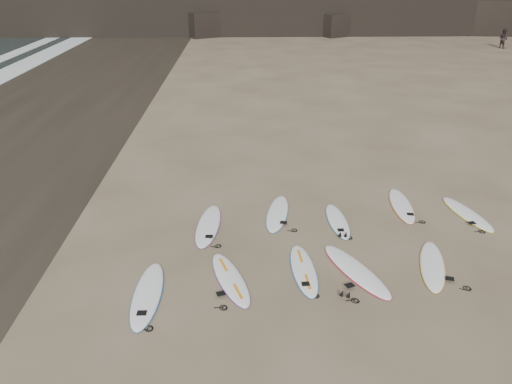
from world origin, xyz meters
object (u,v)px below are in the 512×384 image
at_px(surfboard_1, 230,279).
at_px(surfboard_4, 432,265).
at_px(surfboard_2, 304,269).
at_px(surfboard_8, 402,205).
at_px(surfboard_3, 356,270).
at_px(surfboard_6, 277,213).
at_px(surfboard_7, 338,221).
at_px(surfboard_0, 147,294).
at_px(person_b, 503,39).
at_px(surfboard_5, 208,225).
at_px(surfboard_9, 467,213).

bearing_deg(surfboard_1, surfboard_4, -13.30).
bearing_deg(surfboard_2, surfboard_1, -172.33).
height_order(surfboard_4, surfboard_8, surfboard_8).
bearing_deg(surfboard_3, surfboard_2, 152.87).
bearing_deg(surfboard_6, surfboard_7, -6.60).
xyz_separation_m(surfboard_0, surfboard_2, (3.84, 0.93, -0.00)).
height_order(surfboard_2, surfboard_3, surfboard_3).
bearing_deg(person_b, surfboard_4, 126.58).
bearing_deg(surfboard_3, surfboard_6, 95.15).
xyz_separation_m(surfboard_7, person_b, (21.29, 33.31, 0.82)).
xyz_separation_m(surfboard_1, surfboard_7, (3.23, 2.97, -0.00)).
height_order(surfboard_3, surfboard_7, surfboard_3).
distance_m(surfboard_7, surfboard_8, 2.48).
relative_size(surfboard_2, surfboard_3, 0.89).
xyz_separation_m(surfboard_3, surfboard_5, (-3.91, 2.54, -0.00)).
relative_size(surfboard_0, surfboard_9, 1.09).
distance_m(surfboard_5, person_b, 41.93).
xyz_separation_m(surfboard_4, surfboard_9, (2.13, 2.88, -0.00)).
distance_m(surfboard_0, surfboard_9, 10.13).
height_order(surfboard_0, person_b, person_b).
bearing_deg(surfboard_8, surfboard_7, -151.54).
bearing_deg(surfboard_3, surfboard_9, 12.80).
height_order(surfboard_6, person_b, person_b).
bearing_deg(person_b, surfboard_0, 119.14).
distance_m(surfboard_0, surfboard_4, 7.29).
bearing_deg(surfboard_7, surfboard_5, -179.61).
distance_m(surfboard_7, person_b, 39.54).
relative_size(surfboard_1, surfboard_6, 0.97).
bearing_deg(surfboard_9, person_b, 50.57).
bearing_deg(surfboard_8, surfboard_5, -164.64).
relative_size(surfboard_1, person_b, 1.44).
relative_size(surfboard_2, surfboard_7, 1.06).
bearing_deg(surfboard_9, surfboard_5, 171.68).
xyz_separation_m(surfboard_2, surfboard_7, (1.35, 2.62, -0.00)).
height_order(surfboard_0, surfboard_9, surfboard_0).
height_order(surfboard_6, surfboard_7, surfboard_6).
bearing_deg(surfboard_4, surfboard_1, -158.71).
xyz_separation_m(surfboard_1, surfboard_8, (5.50, 3.97, 0.00)).
xyz_separation_m(surfboard_4, surfboard_5, (-5.96, 2.36, 0.00)).
bearing_deg(surfboard_9, surfboard_8, 148.92).
bearing_deg(surfboard_2, surfboard_0, -169.26).
bearing_deg(person_b, surfboard_3, 124.23).
xyz_separation_m(surfboard_5, surfboard_7, (3.93, 0.17, -0.01)).
distance_m(surfboard_5, surfboard_9, 8.11).
xyz_separation_m(surfboard_3, surfboard_8, (2.29, 3.71, -0.00)).
height_order(surfboard_6, surfboard_8, same).
relative_size(surfboard_5, surfboard_8, 1.05).
bearing_deg(surfboard_2, surfboard_3, -6.56).
bearing_deg(surfboard_8, surfboard_0, -143.93).
bearing_deg(surfboard_5, surfboard_6, 24.09).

